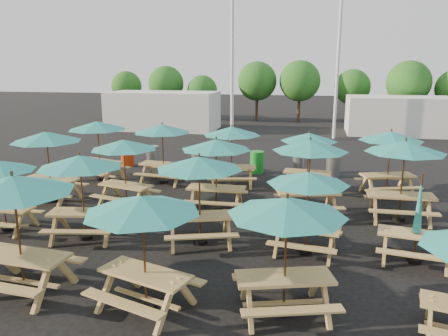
% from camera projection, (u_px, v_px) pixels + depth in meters
% --- Properties ---
extents(ground, '(120.00, 120.00, 0.00)m').
position_uv_depth(ground, '(215.00, 210.00, 14.54)').
color(ground, black).
rests_on(ground, ground).
extents(picnic_unit_1, '(1.99, 1.99, 2.10)m').
position_uv_depth(picnic_unit_1, '(0.00, 170.00, 12.34)').
color(picnic_unit_1, tan).
rests_on(picnic_unit_1, ground).
extents(picnic_unit_2, '(2.66, 2.66, 2.52)m').
position_uv_depth(picnic_unit_2, '(47.00, 140.00, 15.01)').
color(picnic_unit_2, tan).
rests_on(picnic_unit_2, ground).
extents(picnic_unit_3, '(2.99, 2.99, 2.51)m').
position_uv_depth(picnic_unit_3, '(97.00, 129.00, 17.89)').
color(picnic_unit_3, tan).
rests_on(picnic_unit_3, ground).
extents(picnic_unit_4, '(2.64, 2.64, 2.57)m').
position_uv_depth(picnic_unit_4, '(13.00, 191.00, 8.78)').
color(picnic_unit_4, tan).
rests_on(picnic_unit_4, ground).
extents(picnic_unit_5, '(2.60, 2.60, 2.39)m').
position_uv_depth(picnic_unit_5, '(80.00, 166.00, 11.67)').
color(picnic_unit_5, tan).
rests_on(picnic_unit_5, ground).
extents(picnic_unit_6, '(2.70, 2.70, 2.33)m').
position_uv_depth(picnic_unit_6, '(124.00, 148.00, 14.48)').
color(picnic_unit_6, tan).
rests_on(picnic_unit_6, ground).
extents(picnic_unit_7, '(2.51, 2.51, 2.43)m').
position_uv_depth(picnic_unit_7, '(162.00, 132.00, 17.50)').
color(picnic_unit_7, tan).
rests_on(picnic_unit_7, ground).
extents(picnic_unit_8, '(2.80, 2.80, 2.35)m').
position_uv_depth(picnic_unit_8, '(142.00, 210.00, 8.17)').
color(picnic_unit_8, tan).
rests_on(picnic_unit_8, ground).
extents(picnic_unit_9, '(2.89, 2.89, 2.42)m').
position_uv_depth(picnic_unit_9, '(199.00, 168.00, 11.34)').
color(picnic_unit_9, tan).
rests_on(picnic_unit_9, ground).
extents(picnic_unit_10, '(2.31, 2.31, 2.42)m').
position_uv_depth(picnic_unit_10, '(216.00, 148.00, 14.03)').
color(picnic_unit_10, tan).
rests_on(picnic_unit_10, ground).
extents(picnic_unit_11, '(2.70, 2.70, 2.41)m').
position_uv_depth(picnic_unit_11, '(232.00, 134.00, 16.99)').
color(picnic_unit_11, tan).
rests_on(picnic_unit_11, ground).
extents(picnic_unit_12, '(2.78, 2.78, 2.36)m').
position_uv_depth(picnic_unit_12, '(287.00, 213.00, 8.01)').
color(picnic_unit_12, tan).
rests_on(picnic_unit_12, ground).
extents(picnic_unit_13, '(2.34, 2.34, 2.17)m').
position_uv_depth(picnic_unit_13, '(308.00, 182.00, 10.75)').
color(picnic_unit_13, tan).
rests_on(picnic_unit_13, ground).
extents(picnic_unit_14, '(2.84, 2.84, 2.49)m').
position_uv_depth(picnic_unit_14, '(310.00, 150.00, 13.48)').
color(picnic_unit_14, tan).
rests_on(picnic_unit_14, ground).
extents(picnic_unit_15, '(2.32, 2.32, 2.26)m').
position_uv_depth(picnic_unit_15, '(309.00, 140.00, 16.41)').
color(picnic_unit_15, tan).
rests_on(picnic_unit_15, ground).
extents(picnic_unit_17, '(1.99, 1.81, 2.24)m').
position_uv_depth(picnic_unit_17, '(417.00, 226.00, 10.49)').
color(picnic_unit_17, tan).
rests_on(picnic_unit_17, ground).
extents(picnic_unit_18, '(2.40, 2.40, 2.53)m').
position_uv_depth(picnic_unit_18, '(405.00, 151.00, 13.09)').
color(picnic_unit_18, tan).
rests_on(picnic_unit_18, ground).
extents(picnic_unit_19, '(2.87, 2.87, 2.42)m').
position_uv_depth(picnic_unit_19, '(391.00, 139.00, 15.69)').
color(picnic_unit_19, tan).
rests_on(picnic_unit_19, ground).
extents(waste_bin_0, '(0.61, 0.61, 0.98)m').
position_uv_depth(waste_bin_0, '(127.00, 156.00, 20.90)').
color(waste_bin_0, red).
rests_on(waste_bin_0, ground).
extents(waste_bin_1, '(0.61, 0.61, 0.98)m').
position_uv_depth(waste_bin_1, '(152.00, 156.00, 20.77)').
color(waste_bin_1, gray).
rests_on(waste_bin_1, ground).
extents(waste_bin_2, '(0.61, 0.61, 0.98)m').
position_uv_depth(waste_bin_2, '(198.00, 160.00, 19.92)').
color(waste_bin_2, gray).
rests_on(waste_bin_2, ground).
extents(waste_bin_3, '(0.61, 0.61, 0.98)m').
position_uv_depth(waste_bin_3, '(257.00, 162.00, 19.50)').
color(waste_bin_3, '#198D26').
rests_on(waste_bin_3, ground).
extents(waste_bin_4, '(0.61, 0.61, 0.98)m').
position_uv_depth(waste_bin_4, '(299.00, 162.00, 19.51)').
color(waste_bin_4, gray).
rests_on(waste_bin_4, ground).
extents(waste_bin_5, '(0.61, 0.61, 0.98)m').
position_uv_depth(waste_bin_5, '(333.00, 166.00, 18.81)').
color(waste_bin_5, gray).
rests_on(waste_bin_5, ground).
extents(mast_0, '(0.20, 0.20, 12.00)m').
position_uv_depth(mast_0, '(232.00, 44.00, 26.92)').
color(mast_0, silver).
rests_on(mast_0, ground).
extents(mast_1, '(0.20, 0.20, 12.00)m').
position_uv_depth(mast_1, '(339.00, 45.00, 27.58)').
color(mast_1, silver).
rests_on(mast_1, ground).
extents(event_tent_0, '(8.00, 4.00, 2.80)m').
position_uv_depth(event_tent_0, '(163.00, 111.00, 32.94)').
color(event_tent_0, silver).
rests_on(event_tent_0, ground).
extents(event_tent_1, '(7.00, 4.00, 2.60)m').
position_uv_depth(event_tent_1, '(399.00, 115.00, 30.64)').
color(event_tent_1, silver).
rests_on(event_tent_1, ground).
extents(tree_0, '(2.80, 2.80, 4.24)m').
position_uv_depth(tree_0, '(127.00, 86.00, 40.70)').
color(tree_0, '#382314').
rests_on(tree_0, ground).
extents(tree_1, '(3.11, 3.11, 4.72)m').
position_uv_depth(tree_1, '(166.00, 84.00, 38.51)').
color(tree_1, '#382314').
rests_on(tree_1, ground).
extents(tree_2, '(2.59, 2.59, 3.93)m').
position_uv_depth(tree_2, '(202.00, 90.00, 37.74)').
color(tree_2, '#382314').
rests_on(tree_2, ground).
extents(tree_3, '(3.36, 3.36, 5.09)m').
position_uv_depth(tree_3, '(257.00, 81.00, 37.69)').
color(tree_3, '#382314').
rests_on(tree_3, ground).
extents(tree_4, '(3.41, 3.41, 5.17)m').
position_uv_depth(tree_4, '(300.00, 81.00, 36.54)').
color(tree_4, '#382314').
rests_on(tree_4, ground).
extents(tree_5, '(2.94, 2.94, 4.45)m').
position_uv_depth(tree_5, '(352.00, 87.00, 36.21)').
color(tree_5, '#382314').
rests_on(tree_5, ground).
extents(tree_6, '(3.38, 3.38, 5.13)m').
position_uv_depth(tree_6, '(409.00, 83.00, 33.64)').
color(tree_6, '#382314').
rests_on(tree_6, ground).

